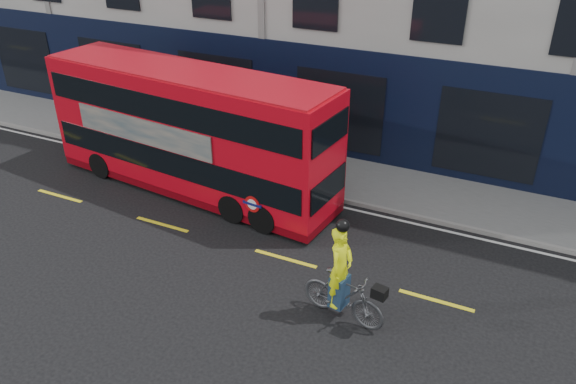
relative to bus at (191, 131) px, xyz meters
The scene contains 7 objects.
ground 4.32m from the bus, 84.68° to the right, with size 120.00×120.00×0.00m, color black.
pavement 3.36m from the bus, 82.56° to the left, with size 60.00×3.00×0.12m, color gray.
kerb 2.33m from the bus, 73.66° to the left, with size 60.00×0.12×0.13m, color gray.
road_edge_line 2.24m from the bus, 68.68° to the left, with size 58.00×0.10×0.01m, color silver.
lane_dashes 3.08m from the bus, 81.24° to the right, with size 58.00×0.12×0.01m, color yellow, non-canonical shape.
bus is the anchor object (origin of this frame).
cyclist 7.62m from the bus, 30.44° to the right, with size 2.12×0.92×2.60m.
Camera 1 is at (9.28, -9.51, 8.76)m, focal length 35.00 mm.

